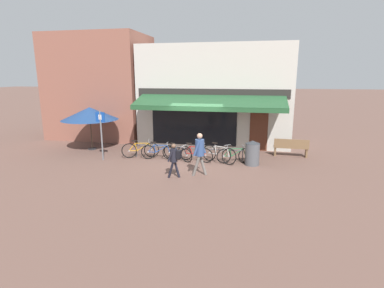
% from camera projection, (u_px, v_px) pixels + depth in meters
% --- Properties ---
extents(ground_plane, '(160.00, 160.00, 0.00)m').
position_uv_depth(ground_plane, '(192.00, 160.00, 13.77)').
color(ground_plane, brown).
extents(shop_front, '(8.30, 4.75, 5.44)m').
position_uv_depth(shop_front, '(215.00, 95.00, 16.88)').
color(shop_front, beige).
rests_on(shop_front, ground_plane).
extents(neighbour_building, '(5.80, 4.00, 6.22)m').
position_uv_depth(neighbour_building, '(101.00, 87.00, 18.73)').
color(neighbour_building, '#8E5647').
rests_on(neighbour_building, ground_plane).
extents(bike_rack_rail, '(5.13, 0.04, 0.57)m').
position_uv_depth(bike_rack_rail, '(188.00, 149.00, 13.77)').
color(bike_rack_rail, '#47494F').
rests_on(bike_rack_rail, ground_plane).
extents(bicycle_orange, '(1.67, 0.72, 0.85)m').
position_uv_depth(bicycle_orange, '(140.00, 150.00, 14.14)').
color(bicycle_orange, black).
rests_on(bicycle_orange, ground_plane).
extents(bicycle_blue, '(1.69, 0.52, 0.83)m').
position_uv_depth(bicycle_blue, '(159.00, 151.00, 13.91)').
color(bicycle_blue, black).
rests_on(bicycle_blue, ground_plane).
extents(bicycle_black, '(1.56, 0.86, 0.80)m').
position_uv_depth(bicycle_black, '(177.00, 153.00, 13.68)').
color(bicycle_black, black).
rests_on(bicycle_black, ground_plane).
extents(bicycle_red, '(1.73, 0.70, 0.88)m').
position_uv_depth(bicycle_red, '(195.00, 153.00, 13.49)').
color(bicycle_red, black).
rests_on(bicycle_red, ground_plane).
extents(bicycle_silver, '(1.65, 0.90, 0.90)m').
position_uv_depth(bicycle_silver, '(219.00, 154.00, 13.35)').
color(bicycle_silver, black).
rests_on(bicycle_silver, ground_plane).
extents(bicycle_green, '(1.59, 0.68, 0.80)m').
position_uv_depth(bicycle_green, '(235.00, 155.00, 13.30)').
color(bicycle_green, black).
rests_on(bicycle_green, ground_plane).
extents(pedestrian_adult, '(0.57, 0.60, 1.69)m').
position_uv_depth(pedestrian_adult, '(200.00, 150.00, 11.49)').
color(pedestrian_adult, slate).
rests_on(pedestrian_adult, ground_plane).
extents(pedestrian_child, '(0.54, 0.41, 1.34)m').
position_uv_depth(pedestrian_child, '(174.00, 157.00, 11.26)').
color(pedestrian_child, black).
rests_on(pedestrian_child, ground_plane).
extents(litter_bin, '(0.63, 0.63, 1.09)m').
position_uv_depth(litter_bin, '(252.00, 153.00, 12.95)').
color(litter_bin, '#515459').
rests_on(litter_bin, ground_plane).
extents(parking_sign, '(0.44, 0.07, 2.28)m').
position_uv_depth(parking_sign, '(101.00, 130.00, 13.51)').
color(parking_sign, slate).
rests_on(parking_sign, ground_plane).
extents(cafe_parasol, '(2.88, 2.88, 2.23)m').
position_uv_depth(cafe_parasol, '(90.00, 114.00, 15.40)').
color(cafe_parasol, '#4C3D2D').
rests_on(cafe_parasol, ground_plane).
extents(park_bench, '(1.61, 0.49, 0.87)m').
position_uv_depth(park_bench, '(291.00, 147.00, 14.32)').
color(park_bench, brown).
rests_on(park_bench, ground_plane).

